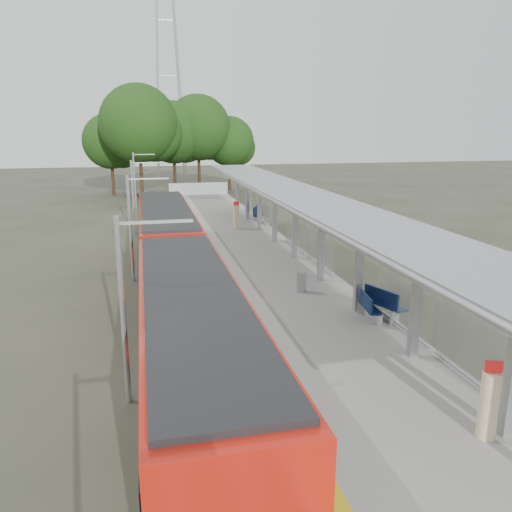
% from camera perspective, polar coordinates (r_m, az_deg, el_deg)
% --- Properties ---
extents(trackbed, '(3.00, 70.00, 0.24)m').
position_cam_1_polar(trackbed, '(27.40, -10.04, -1.70)').
color(trackbed, '#59544C').
rests_on(trackbed, ground).
extents(platform, '(6.00, 50.00, 1.00)m').
position_cam_1_polar(platform, '(27.84, -0.79, -0.41)').
color(platform, gray).
rests_on(platform, ground).
extents(tactile_strip, '(0.60, 50.00, 0.02)m').
position_cam_1_polar(tactile_strip, '(27.31, -6.03, 0.33)').
color(tactile_strip, gold).
rests_on(tactile_strip, platform).
extents(end_fence, '(6.00, 0.10, 1.20)m').
position_cam_1_polar(end_fence, '(51.93, -6.59, 7.66)').
color(end_fence, '#9EA0A5').
rests_on(end_fence, platform).
extents(train, '(2.74, 27.60, 3.62)m').
position_cam_1_polar(train, '(20.16, -9.21, -1.82)').
color(train, black).
rests_on(train, ground).
extents(canopy, '(3.27, 38.00, 3.66)m').
position_cam_1_polar(canopy, '(23.88, 4.90, 6.12)').
color(canopy, '#9EA0A5').
rests_on(canopy, platform).
extents(pylon, '(8.00, 4.00, 38.00)m').
position_cam_1_polar(pylon, '(80.27, -10.15, 22.36)').
color(pylon, '#9EA0A5').
rests_on(pylon, ground).
extents(tree_cluster, '(20.24, 13.77, 12.21)m').
position_cam_1_polar(tree_cluster, '(59.61, -9.87, 13.89)').
color(tree_cluster, '#382316').
rests_on(tree_cluster, ground).
extents(catenary_masts, '(2.08, 48.16, 5.40)m').
position_cam_1_polar(catenary_masts, '(25.77, -14.00, 3.45)').
color(catenary_masts, '#9EA0A5').
rests_on(catenary_masts, ground).
extents(bench_near, '(0.62, 1.42, 0.94)m').
position_cam_1_polar(bench_near, '(18.21, 12.72, -5.61)').
color(bench_near, '#0E1D47').
rests_on(bench_near, platform).
extents(bench_mid, '(1.03, 1.67, 1.09)m').
position_cam_1_polar(bench_mid, '(18.45, 14.42, -5.19)').
color(bench_mid, '#0E1D47').
rests_on(bench_mid, platform).
extents(bench_far, '(1.12, 1.68, 1.11)m').
position_cam_1_polar(bench_far, '(36.49, 0.14, 4.89)').
color(bench_far, '#0E1D47').
rests_on(bench_far, platform).
extents(info_pillar_near, '(0.41, 0.41, 1.83)m').
position_cam_1_polar(info_pillar_near, '(12.39, 25.06, -15.13)').
color(info_pillar_near, beige).
rests_on(info_pillar_near, platform).
extents(info_pillar_far, '(0.42, 0.42, 1.84)m').
position_cam_1_polar(info_pillar_far, '(33.80, -2.26, 4.48)').
color(info_pillar_far, beige).
rests_on(info_pillar_far, platform).
extents(litter_bin, '(0.43, 0.43, 0.85)m').
position_cam_1_polar(litter_bin, '(20.80, 5.23, -2.98)').
color(litter_bin, '#9EA0A5').
rests_on(litter_bin, platform).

